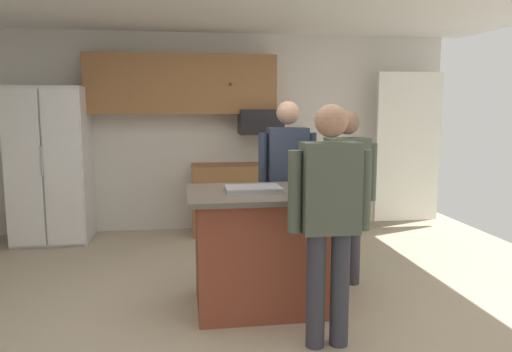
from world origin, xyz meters
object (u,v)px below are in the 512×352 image
(person_elder_center, at_px, (329,210))
(serving_tray, at_px, (253,189))
(mug_ceramic_white, at_px, (295,180))
(kitchen_island, at_px, (261,248))
(tumbler_amber, at_px, (296,185))
(refrigerator, at_px, (51,165))
(person_guest_left, at_px, (346,187))
(glass_dark_ale, at_px, (319,188))
(microwave_over_range, at_px, (261,122))
(person_guest_right, at_px, (287,176))

(person_elder_center, relative_size, serving_tray, 3.78)
(mug_ceramic_white, bearing_deg, kitchen_island, -146.52)
(person_elder_center, relative_size, mug_ceramic_white, 12.95)
(kitchen_island, distance_m, tumbler_amber, 0.66)
(refrigerator, height_order, mug_ceramic_white, refrigerator)
(person_guest_left, xyz_separation_m, glass_dark_ale, (-0.44, -0.65, 0.11))
(microwave_over_range, distance_m, glass_dark_ale, 2.79)
(mug_ceramic_white, relative_size, tumbler_amber, 0.76)
(microwave_over_range, xyz_separation_m, person_guest_right, (-0.01, -1.73, -0.47))
(kitchen_island, relative_size, glass_dark_ale, 9.90)
(microwave_over_range, height_order, mug_ceramic_white, microwave_over_range)
(person_guest_right, bearing_deg, person_guest_left, 78.03)
(kitchen_island, height_order, tumbler_amber, tumbler_amber)
(mug_ceramic_white, bearing_deg, serving_tray, -148.64)
(serving_tray, bearing_deg, kitchen_island, 20.65)
(kitchen_island, distance_m, person_elder_center, 0.96)
(person_guest_left, distance_m, person_guest_right, 0.60)
(refrigerator, distance_m, microwave_over_range, 2.65)
(kitchen_island, xyz_separation_m, mug_ceramic_white, (0.33, 0.22, 0.53))
(person_guest_left, bearing_deg, tumbler_amber, 21.69)
(person_guest_left, distance_m, mug_ceramic_white, 0.55)
(person_elder_center, bearing_deg, refrigerator, 15.32)
(microwave_over_range, relative_size, tumbler_amber, 3.31)
(microwave_over_range, bearing_deg, tumbler_amber, -93.37)
(person_guest_left, xyz_separation_m, serving_tray, (-0.92, -0.40, 0.07))
(microwave_over_range, relative_size, person_guest_left, 0.35)
(person_guest_left, bearing_deg, person_elder_center, 42.06)
(person_elder_center, distance_m, person_guest_right, 1.51)
(glass_dark_ale, bearing_deg, tumbler_amber, 173.67)
(serving_tray, bearing_deg, glass_dark_ale, -27.65)
(kitchen_island, xyz_separation_m, person_elder_center, (0.34, -0.76, 0.47))
(person_guest_left, distance_m, glass_dark_ale, 0.79)
(person_guest_left, bearing_deg, mug_ceramic_white, -6.83)
(refrigerator, xyz_separation_m, glass_dark_ale, (2.62, -2.64, 0.09))
(kitchen_island, height_order, mug_ceramic_white, mug_ceramic_white)
(person_elder_center, bearing_deg, tumbler_amber, -11.31)
(microwave_over_range, xyz_separation_m, serving_tray, (-0.46, -2.50, -0.46))
(mug_ceramic_white, bearing_deg, glass_dark_ale, -81.12)
(person_guest_left, bearing_deg, person_guest_right, -62.63)
(mug_ceramic_white, distance_m, tumbler_amber, 0.49)
(person_elder_center, xyz_separation_m, tumbler_amber, (-0.11, 0.50, 0.09))
(microwave_over_range, relative_size, kitchen_island, 0.47)
(person_guest_left, bearing_deg, serving_tray, -0.26)
(refrigerator, xyz_separation_m, kitchen_island, (2.21, -2.36, -0.45))
(person_guest_left, distance_m, tumbler_amber, 0.89)
(person_guest_right, relative_size, serving_tray, 3.86)
(refrigerator, relative_size, person_guest_right, 1.11)
(microwave_over_range, height_order, person_guest_right, person_guest_right)
(refrigerator, bearing_deg, mug_ceramic_white, -40.13)
(microwave_over_range, relative_size, person_elder_center, 0.34)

